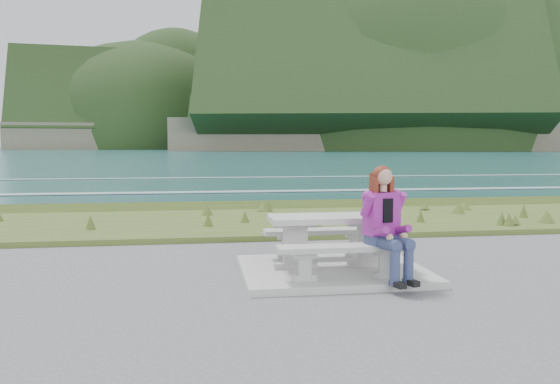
{
  "coord_description": "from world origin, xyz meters",
  "views": [
    {
      "loc": [
        -1.88,
        -7.51,
        1.86
      ],
      "look_at": [
        -0.58,
        1.2,
        1.09
      ],
      "focal_mm": 35.0,
      "sensor_mm": 36.0,
      "label": 1
    }
  ],
  "objects_px": {
    "bench_landward": "(345,253)",
    "bench_seaward": "(322,235)",
    "picnic_table": "(333,227)",
    "seated_woman": "(389,239)"
  },
  "relations": [
    {
      "from": "bench_landward",
      "to": "bench_seaward",
      "type": "relative_size",
      "value": 1.0
    },
    {
      "from": "picnic_table",
      "to": "seated_woman",
      "type": "distance_m",
      "value": 0.99
    },
    {
      "from": "bench_landward",
      "to": "bench_seaward",
      "type": "height_order",
      "value": "same"
    },
    {
      "from": "picnic_table",
      "to": "bench_landward",
      "type": "height_order",
      "value": "picnic_table"
    },
    {
      "from": "bench_seaward",
      "to": "seated_woman",
      "type": "height_order",
      "value": "seated_woman"
    },
    {
      "from": "bench_landward",
      "to": "seated_woman",
      "type": "relative_size",
      "value": 1.21
    },
    {
      "from": "picnic_table",
      "to": "bench_seaward",
      "type": "distance_m",
      "value": 0.74
    },
    {
      "from": "bench_landward",
      "to": "seated_woman",
      "type": "bearing_deg",
      "value": -14.15
    },
    {
      "from": "seated_woman",
      "to": "picnic_table",
      "type": "bearing_deg",
      "value": 105.92
    },
    {
      "from": "bench_seaward",
      "to": "seated_woman",
      "type": "bearing_deg",
      "value": -70.7
    }
  ]
}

